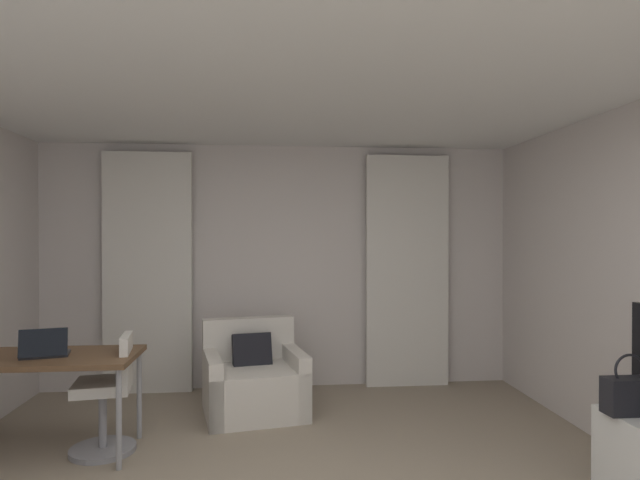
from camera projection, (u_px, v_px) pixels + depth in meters
name	position (u px, v px, depth m)	size (l,w,h in m)	color
wall_window	(280.00, 266.00, 5.76)	(5.12, 0.06, 2.60)	silver
ceiling	(291.00, 43.00, 2.73)	(5.12, 6.12, 0.06)	white
curtain_left_panel	(148.00, 272.00, 5.51)	(0.90, 0.06, 2.50)	silver
curtain_right_panel	(407.00, 271.00, 5.76)	(0.90, 0.06, 2.50)	silver
armchair	(254.00, 382.00, 4.88)	(1.02, 0.96, 0.83)	silver
desk	(45.00, 364.00, 3.93)	(1.32, 0.68, 0.75)	brown
desk_chair	(108.00, 400.00, 4.01)	(0.48, 0.48, 0.88)	gray
laptop	(45.00, 351.00, 3.88)	(0.37, 0.32, 0.22)	#2D2D33
handbag_primary	(629.00, 394.00, 3.22)	(0.30, 0.14, 0.37)	black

